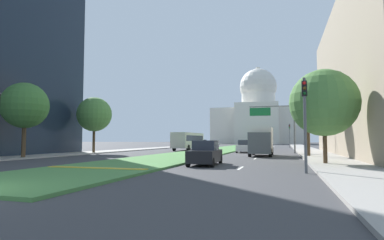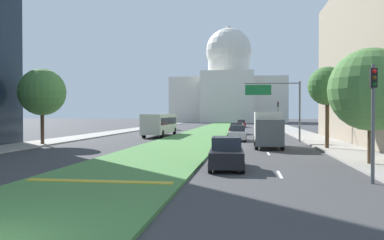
# 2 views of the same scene
# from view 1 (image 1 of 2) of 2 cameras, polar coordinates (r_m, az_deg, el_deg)

# --- Properties ---
(ground_plane) EXTENTS (283.14, 283.14, 0.00)m
(ground_plane) POSITION_cam_1_polar(r_m,az_deg,el_deg) (72.47, 8.27, -5.02)
(ground_plane) COLOR #3D3D3F
(grass_median) EXTENTS (7.19, 115.83, 0.14)m
(grass_median) POSITION_cam_1_polar(r_m,az_deg,el_deg) (66.11, 7.46, -5.10)
(grass_median) COLOR #4C8442
(grass_median) RESTS_ON ground_plane
(median_curb_nose) EXTENTS (6.47, 0.50, 0.04)m
(median_curb_nose) POSITION_cam_1_polar(r_m,az_deg,el_deg) (19.12, -17.26, -8.43)
(median_curb_nose) COLOR gold
(median_curb_nose) RESTS_ON grass_median
(lane_dashes_right) EXTENTS (0.16, 71.64, 0.01)m
(lane_dashes_right) POSITION_cam_1_polar(r_m,az_deg,el_deg) (55.45, 13.91, -5.38)
(lane_dashes_right) COLOR silver
(lane_dashes_right) RESTS_ON ground_plane
(sidewalk_left) EXTENTS (4.00, 115.83, 0.15)m
(sidewalk_left) POSITION_cam_1_polar(r_m,az_deg,el_deg) (63.83, -6.22, -5.16)
(sidewalk_left) COLOR #9E9991
(sidewalk_left) RESTS_ON ground_plane
(sidewalk_right) EXTENTS (4.00, 115.83, 0.15)m
(sidewalk_right) POSITION_cam_1_polar(r_m,az_deg,el_deg) (58.94, 20.22, -5.09)
(sidewalk_right) COLOR #9E9991
(sidewalk_right) RESTS_ON ground_plane
(capitol_building) EXTENTS (38.97, 22.18, 33.33)m
(capitol_building) POSITION_cam_1_polar(r_m,az_deg,el_deg) (136.12, 12.14, 0.96)
(capitol_building) COLOR silver
(capitol_building) RESTS_ON ground_plane
(traffic_light_near_right) EXTENTS (0.28, 0.35, 5.20)m
(traffic_light_near_right) POSITION_cam_1_polar(r_m,az_deg,el_deg) (17.89, 20.09, 1.40)
(traffic_light_near_right) COLOR #515456
(traffic_light_near_right) RESTS_ON ground_plane
(traffic_light_far_right) EXTENTS (0.28, 0.35, 5.20)m
(traffic_light_far_right) POSITION_cam_1_polar(r_m,az_deg,el_deg) (69.74, 17.56, -2.22)
(traffic_light_far_right) COLOR #515456
(traffic_light_far_right) RESTS_ON ground_plane
(overhead_guide_sign) EXTENTS (5.98, 0.20, 6.50)m
(overhead_guide_sign) POSITION_cam_1_polar(r_m,az_deg,el_deg) (43.00, 15.32, 0.31)
(overhead_guide_sign) COLOR #515456
(overhead_guide_sign) RESTS_ON ground_plane
(street_tree_left_near) EXTENTS (4.33, 4.33, 7.22)m
(street_tree_left_near) POSITION_cam_1_polar(r_m,az_deg,el_deg) (33.39, -28.45, 2.35)
(street_tree_left_near) COLOR #4C3823
(street_tree_left_near) RESTS_ON ground_plane
(street_tree_right_near) EXTENTS (4.79, 4.79, 6.84)m
(street_tree_right_near) POSITION_cam_1_polar(r_m,az_deg,el_deg) (24.04, 23.15, 2.93)
(street_tree_right_near) COLOR #4C3823
(street_tree_right_near) RESTS_ON ground_plane
(street_tree_left_mid) EXTENTS (4.46, 4.46, 7.32)m
(street_tree_left_mid) POSITION_cam_1_polar(r_m,az_deg,el_deg) (42.12, -17.57, 0.98)
(street_tree_left_mid) COLOR #4C3823
(street_tree_left_mid) RESTS_ON ground_plane
(street_tree_right_mid) EXTENTS (3.24, 3.24, 6.99)m
(street_tree_right_mid) POSITION_cam_1_polar(r_m,az_deg,el_deg) (34.22, 20.54, 2.49)
(street_tree_right_mid) COLOR #4C3823
(street_tree_right_mid) RESTS_ON ground_plane
(sedan_lead_stopped) EXTENTS (2.07, 4.59, 1.75)m
(sedan_lead_stopped) POSITION_cam_1_polar(r_m,az_deg,el_deg) (22.32, 2.50, -6.18)
(sedan_lead_stopped) COLOR black
(sedan_lead_stopped) RESTS_ON ground_plane
(sedan_midblock) EXTENTS (1.95, 4.61, 1.75)m
(sedan_midblock) POSITION_cam_1_polar(r_m,az_deg,el_deg) (44.03, 9.72, -4.87)
(sedan_midblock) COLOR #BCBCC1
(sedan_midblock) RESTS_ON ground_plane
(sedan_distant) EXTENTS (2.23, 4.78, 1.67)m
(sedan_distant) POSITION_cam_1_polar(r_m,az_deg,el_deg) (57.65, 10.96, -4.57)
(sedan_distant) COLOR maroon
(sedan_distant) RESTS_ON ground_plane
(sedan_far_horizon) EXTENTS (2.03, 4.62, 1.79)m
(sedan_far_horizon) POSITION_cam_1_polar(r_m,az_deg,el_deg) (72.23, 1.90, -4.40)
(sedan_far_horizon) COLOR silver
(sedan_far_horizon) RESTS_ON ground_plane
(sedan_very_far) EXTENTS (2.14, 4.22, 1.63)m
(sedan_very_far) POSITION_cam_1_polar(r_m,az_deg,el_deg) (85.40, 12.97, -4.23)
(sedan_very_far) COLOR maroon
(sedan_very_far) RESTS_ON ground_plane
(box_truck_delivery) EXTENTS (2.40, 6.40, 3.20)m
(box_truck_delivery) POSITION_cam_1_polar(r_m,az_deg,el_deg) (35.36, 12.68, -3.76)
(box_truck_delivery) COLOR #4C5156
(box_truck_delivery) RESTS_ON ground_plane
(city_bus) EXTENTS (2.62, 11.00, 2.95)m
(city_bus) POSITION_cam_1_polar(r_m,az_deg,el_deg) (52.81, -0.68, -3.67)
(city_bus) COLOR beige
(city_bus) RESTS_ON ground_plane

